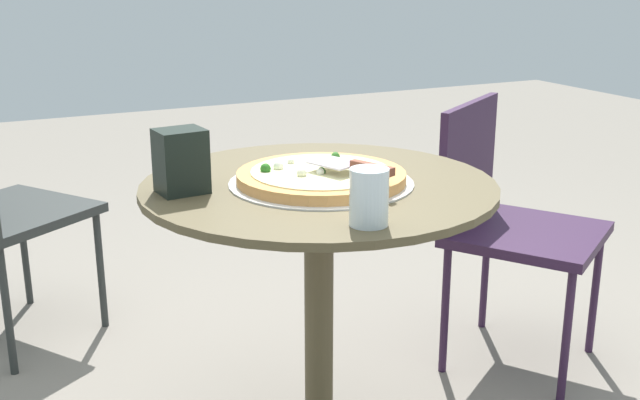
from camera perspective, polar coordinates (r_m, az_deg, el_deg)
patio_table at (r=1.83m, az=-0.08°, el=-4.85°), size 0.80×0.80×0.72m
pizza_on_tray at (r=1.75m, az=-0.02°, el=1.66°), size 0.42×0.42×0.05m
pizza_server at (r=1.70m, az=2.49°, el=2.52°), size 0.21×0.12×0.02m
drinking_cup at (r=1.47m, az=3.57°, el=0.22°), size 0.07×0.07×0.11m
napkin_dispenser at (r=1.70m, az=-10.06°, el=2.79°), size 0.09×0.11×0.14m
patio_chair_corner at (r=2.43m, az=13.24°, el=-0.96°), size 0.58×0.58×0.80m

